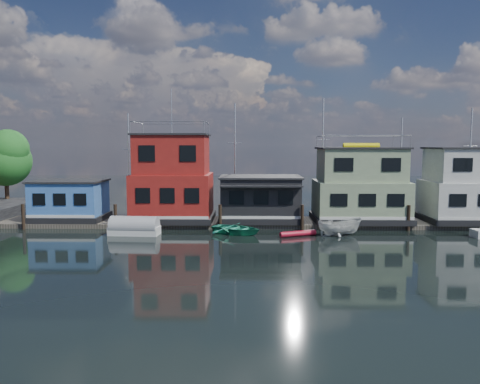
{
  "coord_description": "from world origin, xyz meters",
  "views": [
    {
      "loc": [
        -1.49,
        -30.24,
        7.3
      ],
      "look_at": [
        -2.36,
        12.0,
        3.0
      ],
      "focal_mm": 35.0,
      "sensor_mm": 36.0,
      "label": 1
    }
  ],
  "objects_px": {
    "houseboat_blue": "(70,200)",
    "red_kayak": "(298,234)",
    "houseboat_red": "(173,180)",
    "dinghy_white": "(337,230)",
    "houseboat_white": "(472,187)",
    "dinghy_teal": "(236,229)",
    "tarp_runabout": "(134,227)",
    "houseboat_green": "(360,186)",
    "motorboat": "(340,227)",
    "houseboat_dark": "(260,198)"
  },
  "relations": [
    {
      "from": "houseboat_green",
      "to": "dinghy_white",
      "type": "distance_m",
      "value": 6.63
    },
    {
      "from": "houseboat_blue",
      "to": "dinghy_white",
      "type": "relative_size",
      "value": 3.43
    },
    {
      "from": "dinghy_white",
      "to": "tarp_runabout",
      "type": "xyz_separation_m",
      "value": [
        -16.34,
        0.03,
        0.12
      ]
    },
    {
      "from": "houseboat_green",
      "to": "houseboat_blue",
      "type": "bearing_deg",
      "value": -180.0
    },
    {
      "from": "houseboat_green",
      "to": "tarp_runabout",
      "type": "bearing_deg",
      "value": -165.42
    },
    {
      "from": "houseboat_dark",
      "to": "tarp_runabout",
      "type": "bearing_deg",
      "value": -154.13
    },
    {
      "from": "houseboat_green",
      "to": "motorboat",
      "type": "relative_size",
      "value": 2.28
    },
    {
      "from": "houseboat_green",
      "to": "tarp_runabout",
      "type": "height_order",
      "value": "houseboat_green"
    },
    {
      "from": "houseboat_red",
      "to": "houseboat_green",
      "type": "bearing_deg",
      "value": 0.0
    },
    {
      "from": "houseboat_red",
      "to": "houseboat_green",
      "type": "distance_m",
      "value": 17.01
    },
    {
      "from": "tarp_runabout",
      "to": "dinghy_teal",
      "type": "bearing_deg",
      "value": 7.67
    },
    {
      "from": "motorboat",
      "to": "houseboat_blue",
      "type": "bearing_deg",
      "value": 66.5
    },
    {
      "from": "tarp_runabout",
      "to": "red_kayak",
      "type": "relative_size",
      "value": 1.34
    },
    {
      "from": "houseboat_blue",
      "to": "houseboat_white",
      "type": "height_order",
      "value": "houseboat_white"
    },
    {
      "from": "houseboat_red",
      "to": "houseboat_dark",
      "type": "xyz_separation_m",
      "value": [
        8.0,
        -0.02,
        -1.69
      ]
    },
    {
      "from": "houseboat_blue",
      "to": "motorboat",
      "type": "bearing_deg",
      "value": -12.15
    },
    {
      "from": "houseboat_blue",
      "to": "dinghy_teal",
      "type": "bearing_deg",
      "value": -16.35
    },
    {
      "from": "houseboat_red",
      "to": "tarp_runabout",
      "type": "height_order",
      "value": "houseboat_red"
    },
    {
      "from": "houseboat_dark",
      "to": "tarp_runabout",
      "type": "height_order",
      "value": "houseboat_dark"
    },
    {
      "from": "houseboat_dark",
      "to": "houseboat_red",
      "type": "bearing_deg",
      "value": 179.86
    },
    {
      "from": "motorboat",
      "to": "dinghy_white",
      "type": "bearing_deg",
      "value": 66.16
    },
    {
      "from": "dinghy_teal",
      "to": "motorboat",
      "type": "bearing_deg",
      "value": -66.79
    },
    {
      "from": "houseboat_red",
      "to": "dinghy_teal",
      "type": "height_order",
      "value": "houseboat_red"
    },
    {
      "from": "houseboat_dark",
      "to": "houseboat_green",
      "type": "height_order",
      "value": "houseboat_green"
    },
    {
      "from": "dinghy_teal",
      "to": "houseboat_red",
      "type": "bearing_deg",
      "value": 79.91
    },
    {
      "from": "houseboat_red",
      "to": "dinghy_white",
      "type": "xyz_separation_m",
      "value": [
        14.01,
        -5.06,
        -3.61
      ]
    },
    {
      "from": "houseboat_blue",
      "to": "houseboat_red",
      "type": "bearing_deg",
      "value": 0.0
    },
    {
      "from": "houseboat_dark",
      "to": "motorboat",
      "type": "height_order",
      "value": "houseboat_dark"
    },
    {
      "from": "motorboat",
      "to": "dinghy_white",
      "type": "height_order",
      "value": "motorboat"
    },
    {
      "from": "houseboat_white",
      "to": "dinghy_teal",
      "type": "relative_size",
      "value": 1.98
    },
    {
      "from": "houseboat_blue",
      "to": "houseboat_green",
      "type": "height_order",
      "value": "houseboat_green"
    },
    {
      "from": "houseboat_blue",
      "to": "red_kayak",
      "type": "bearing_deg",
      "value": -14.9
    },
    {
      "from": "houseboat_green",
      "to": "red_kayak",
      "type": "xyz_separation_m",
      "value": [
        -6.12,
        -5.42,
        -3.32
      ]
    },
    {
      "from": "houseboat_white",
      "to": "tarp_runabout",
      "type": "height_order",
      "value": "houseboat_white"
    },
    {
      "from": "houseboat_red",
      "to": "houseboat_green",
      "type": "relative_size",
      "value": 1.41
    },
    {
      "from": "houseboat_red",
      "to": "dinghy_teal",
      "type": "relative_size",
      "value": 2.8
    },
    {
      "from": "dinghy_teal",
      "to": "houseboat_dark",
      "type": "bearing_deg",
      "value": 2.71
    },
    {
      "from": "dinghy_teal",
      "to": "motorboat",
      "type": "height_order",
      "value": "motorboat"
    },
    {
      "from": "motorboat",
      "to": "tarp_runabout",
      "type": "distance_m",
      "value": 16.59
    },
    {
      "from": "houseboat_red",
      "to": "tarp_runabout",
      "type": "bearing_deg",
      "value": -114.88
    },
    {
      "from": "houseboat_dark",
      "to": "dinghy_teal",
      "type": "bearing_deg",
      "value": -114.52
    },
    {
      "from": "houseboat_red",
      "to": "houseboat_dark",
      "type": "height_order",
      "value": "houseboat_red"
    },
    {
      "from": "houseboat_dark",
      "to": "houseboat_green",
      "type": "distance_m",
      "value": 9.07
    },
    {
      "from": "houseboat_white",
      "to": "motorboat",
      "type": "xyz_separation_m",
      "value": [
        -12.75,
        -5.11,
        -2.83
      ]
    },
    {
      "from": "houseboat_green",
      "to": "tarp_runabout",
      "type": "xyz_separation_m",
      "value": [
        -19.33,
        -5.03,
        -2.94
      ]
    },
    {
      "from": "houseboat_dark",
      "to": "dinghy_white",
      "type": "relative_size",
      "value": 3.97
    },
    {
      "from": "houseboat_red",
      "to": "red_kayak",
      "type": "xyz_separation_m",
      "value": [
        10.88,
        -5.42,
        -3.88
      ]
    },
    {
      "from": "houseboat_red",
      "to": "dinghy_white",
      "type": "distance_m",
      "value": 15.33
    },
    {
      "from": "houseboat_white",
      "to": "dinghy_teal",
      "type": "xyz_separation_m",
      "value": [
        -21.06,
        -4.53,
        -3.1
      ]
    },
    {
      "from": "motorboat",
      "to": "tarp_runabout",
      "type": "xyz_separation_m",
      "value": [
        -16.59,
        0.08,
        -0.1
      ]
    }
  ]
}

